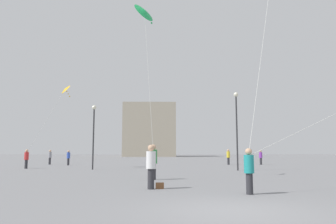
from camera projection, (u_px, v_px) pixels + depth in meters
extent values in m
plane|color=slate|center=(233.00, 211.00, 7.99)|extent=(300.00, 300.00, 0.00)
cylinder|color=#2D2D33|center=(151.00, 179.00, 12.62)|extent=(0.25, 0.25, 0.78)
cylinder|color=white|center=(151.00, 160.00, 12.71)|extent=(0.37, 0.37, 0.68)
sphere|color=tan|center=(151.00, 148.00, 12.76)|extent=(0.25, 0.25, 0.25)
cylinder|color=#2D2D33|center=(26.00, 164.00, 27.52)|extent=(0.24, 0.24, 0.74)
cylinder|color=red|center=(27.00, 156.00, 27.60)|extent=(0.35, 0.35, 0.64)
sphere|color=tan|center=(27.00, 151.00, 27.65)|extent=(0.24, 0.24, 0.24)
cylinder|color=#2D2D33|center=(153.00, 172.00, 16.78)|extent=(0.27, 0.27, 0.83)
cylinder|color=#388C47|center=(153.00, 157.00, 16.88)|extent=(0.40, 0.40, 0.72)
sphere|color=tan|center=(153.00, 147.00, 16.94)|extent=(0.27, 0.27, 0.27)
cylinder|color=#2D2D33|center=(261.00, 161.00, 35.75)|extent=(0.24, 0.24, 0.73)
cylinder|color=purple|center=(261.00, 155.00, 35.83)|extent=(0.35, 0.35, 0.63)
sphere|color=tan|center=(261.00, 151.00, 35.88)|extent=(0.24, 0.24, 0.24)
cylinder|color=#2D2D33|center=(249.00, 184.00, 11.09)|extent=(0.23, 0.23, 0.71)
cylinder|color=teal|center=(249.00, 164.00, 11.17)|extent=(0.34, 0.34, 0.62)
sphere|color=tan|center=(249.00, 152.00, 11.22)|extent=(0.23, 0.23, 0.23)
cylinder|color=#2D2D33|center=(50.00, 161.00, 36.10)|extent=(0.24, 0.24, 0.74)
cylinder|color=gray|center=(50.00, 155.00, 36.18)|extent=(0.35, 0.35, 0.64)
sphere|color=tan|center=(50.00, 151.00, 36.23)|extent=(0.24, 0.24, 0.24)
cylinder|color=#2D2D33|center=(228.00, 161.00, 35.54)|extent=(0.25, 0.25, 0.77)
cylinder|color=yellow|center=(228.00, 155.00, 35.62)|extent=(0.37, 0.37, 0.67)
sphere|color=tan|center=(228.00, 150.00, 35.68)|extent=(0.25, 0.25, 0.25)
cylinder|color=#2D2D33|center=(68.00, 162.00, 34.05)|extent=(0.23, 0.23, 0.72)
cylinder|color=#3351B7|center=(68.00, 155.00, 34.13)|extent=(0.34, 0.34, 0.62)
sphere|color=tan|center=(69.00, 151.00, 34.18)|extent=(0.23, 0.23, 0.23)
cylinder|color=silver|center=(268.00, 3.00, 13.87)|extent=(3.25, 3.62, 12.95)
cone|color=yellow|center=(65.00, 89.00, 28.84)|extent=(1.19, 1.26, 0.86)
sphere|color=yellow|center=(67.00, 91.00, 28.91)|extent=(0.10, 0.10, 0.10)
sphere|color=yellow|center=(68.00, 94.00, 28.97)|extent=(0.10, 0.10, 0.10)
sphere|color=yellow|center=(70.00, 96.00, 29.04)|extent=(0.10, 0.10, 0.10)
cylinder|color=silver|center=(46.00, 120.00, 28.23)|extent=(2.96, 0.35, 5.68)
cone|color=green|center=(145.00, 12.00, 18.61)|extent=(1.56, 1.60, 1.20)
sphere|color=green|center=(147.00, 15.00, 18.63)|extent=(0.10, 0.10, 0.10)
sphere|color=green|center=(149.00, 19.00, 18.64)|extent=(0.10, 0.10, 0.10)
sphere|color=green|center=(152.00, 23.00, 18.66)|extent=(0.10, 0.10, 0.10)
cylinder|color=silver|center=(149.00, 80.00, 17.75)|extent=(0.56, 0.81, 8.12)
cube|color=#A39984|center=(150.00, 131.00, 94.71)|extent=(15.13, 17.98, 14.66)
cylinder|color=#2D2D30|center=(237.00, 133.00, 25.15)|extent=(0.12, 0.12, 5.74)
sphere|color=#EAE5C6|center=(236.00, 95.00, 25.51)|extent=(0.36, 0.36, 0.36)
cylinder|color=#2D2D30|center=(93.00, 139.00, 26.33)|extent=(0.12, 0.12, 4.89)
sphere|color=#EAE5C6|center=(94.00, 107.00, 26.64)|extent=(0.36, 0.36, 0.36)
cube|color=brown|center=(160.00, 186.00, 12.71)|extent=(0.33, 0.15, 0.24)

